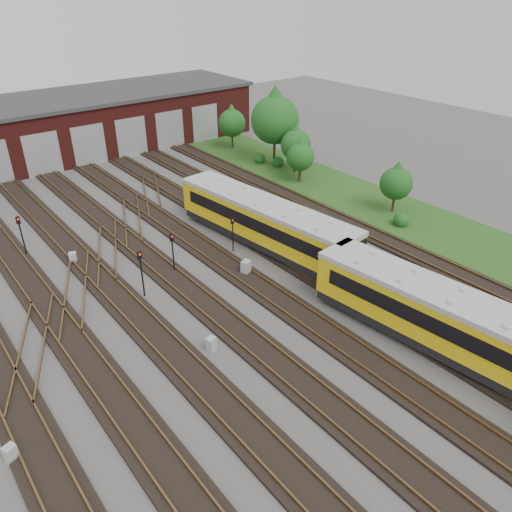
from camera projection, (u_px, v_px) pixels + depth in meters
ground at (265, 321)px, 30.48m from camera, size 120.00×120.00×0.00m
track_network at (257, 316)px, 30.73m from camera, size 30.40×70.00×0.33m
maintenance_shed at (41, 129)px, 56.18m from camera, size 51.00×12.50×6.35m
grass_verge at (353, 196)px, 47.54m from camera, size 8.00×55.00×0.05m
metro_train at (452, 323)px, 26.87m from camera, size 4.63×48.63×3.39m
signal_mast_0 at (21, 231)px, 36.50m from camera, size 0.28×0.26×3.21m
signal_mast_1 at (173, 248)px, 34.49m from camera, size 0.27×0.26×3.03m
signal_mast_2 at (141, 268)px, 31.77m from camera, size 0.28×0.26×3.34m
signal_mast_3 at (233, 230)px, 37.26m from camera, size 0.25×0.24×2.76m
relay_cabinet_0 at (11, 453)px, 21.52m from camera, size 0.62×0.57×0.86m
relay_cabinet_1 at (73, 258)px, 36.36m from camera, size 0.64×0.59×0.85m
relay_cabinet_2 at (211, 344)px, 27.88m from camera, size 0.63×0.57×0.86m
relay_cabinet_3 at (237, 206)px, 44.17m from camera, size 0.74×0.66×1.04m
relay_cabinet_4 at (246, 268)px, 34.96m from camera, size 0.77×0.71×1.04m
tree_0 at (232, 120)px, 58.92m from camera, size 3.22×3.22×5.33m
tree_1 at (296, 141)px, 51.64m from camera, size 3.17×3.17×5.25m
tree_2 at (275, 114)px, 52.98m from camera, size 5.14×5.14×8.52m
tree_3 at (300, 154)px, 49.34m from camera, size 2.78×2.78×4.61m
tree_4 at (397, 180)px, 42.93m from camera, size 2.85×2.85×4.72m
bush_0 at (401, 218)px, 41.69m from camera, size 1.30×1.30×1.30m
bush_1 at (278, 161)px, 54.67m from camera, size 1.24×1.24×1.24m
bush_2 at (260, 158)px, 55.65m from camera, size 1.18×1.18×1.18m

